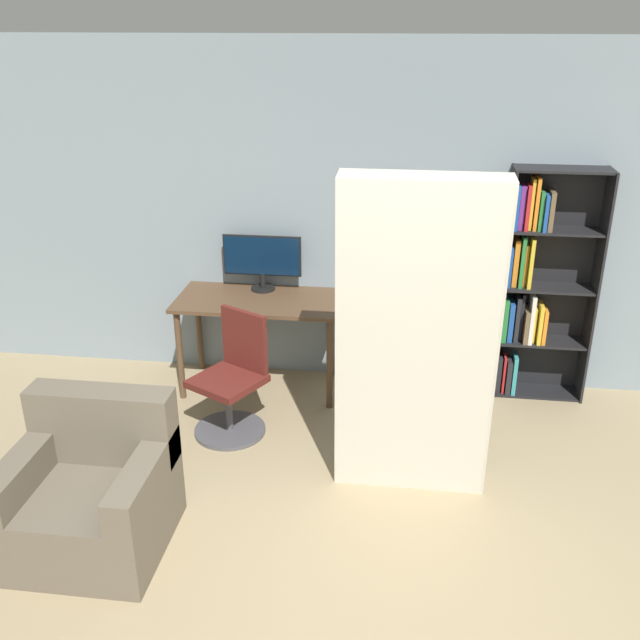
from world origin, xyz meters
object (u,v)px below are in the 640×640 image
at_px(armchair, 93,493).
at_px(office_chair, 233,386).
at_px(mattress_near, 417,342).
at_px(bookshelf, 537,286).
at_px(monitor, 263,259).

bearing_deg(armchair, office_chair, 68.21).
bearing_deg(mattress_near, armchair, -156.84).
bearing_deg(bookshelf, mattress_near, -123.25).
distance_m(monitor, mattress_near, 1.85).
bearing_deg(bookshelf, monitor, -179.91).
xyz_separation_m(office_chair, armchair, (-0.51, -1.27, -0.04)).
relative_size(office_chair, armchair, 1.05).
relative_size(monitor, bookshelf, 0.35).
relative_size(mattress_near, armchair, 2.40).
height_order(mattress_near, armchair, mattress_near).
relative_size(office_chair, mattress_near, 0.44).
xyz_separation_m(monitor, office_chair, (-0.05, -0.88, -0.68)).
height_order(monitor, office_chair, monitor).
relative_size(monitor, armchair, 0.74).
xyz_separation_m(monitor, bookshelf, (2.14, 0.00, -0.13)).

